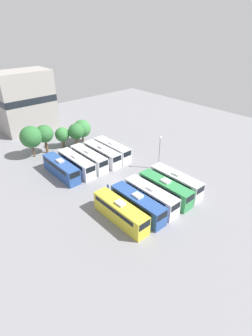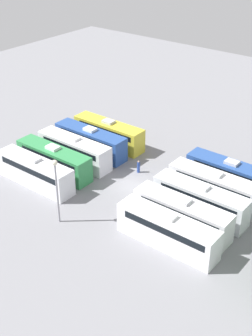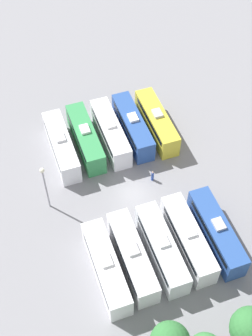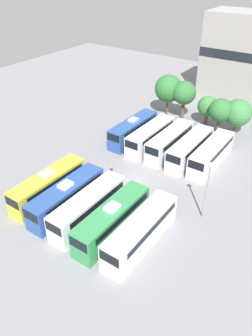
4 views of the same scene
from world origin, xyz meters
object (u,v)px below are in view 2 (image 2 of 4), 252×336
(bus_1, at_px, (91,141))
(worker_person, at_px, (138,167))
(bus_0, at_px, (109,133))
(bus_2, at_px, (74,150))
(bus_5, at_px, (231,175))
(bus_6, at_px, (214,186))
(bus_7, at_px, (201,200))
(bus_9, at_px, (168,230))
(bus_8, at_px, (182,214))
(bus_3, at_px, (54,160))
(bus_4, at_px, (35,171))
(light_pole, at_px, (56,181))

(bus_1, bearing_deg, worker_person, 88.19)
(bus_0, relative_size, bus_2, 1.00)
(bus_5, bearing_deg, bus_6, -4.60)
(bus_1, height_order, bus_2, same)
(bus_1, height_order, bus_7, same)
(bus_0, height_order, bus_2, same)
(bus_0, bearing_deg, worker_person, 65.03)
(bus_5, relative_size, bus_9, 1.00)
(bus_8, bearing_deg, bus_3, -90.20)
(bus_4, relative_size, bus_7, 1.00)
(bus_4, height_order, bus_8, same)
(bus_5, relative_size, bus_8, 1.00)
(bus_0, distance_m, bus_9, 23.04)
(bus_3, relative_size, bus_6, 1.00)
(bus_4, bearing_deg, bus_8, 100.32)
(worker_person, bearing_deg, bus_6, 91.24)
(bus_2, distance_m, bus_6, 18.93)
(bus_6, relative_size, bus_8, 1.00)
(bus_0, xyz_separation_m, bus_3, (10.18, -0.43, 0.00))
(bus_1, relative_size, bus_5, 1.00)
(bus_0, height_order, bus_3, same)
(bus_1, xyz_separation_m, bus_4, (10.20, 0.23, 0.00))
(bus_8, height_order, light_pole, light_pole)
(bus_1, distance_m, worker_person, 8.31)
(bus_6, bearing_deg, bus_7, 2.75)
(bus_6, bearing_deg, worker_person, -88.76)
(bus_0, xyz_separation_m, light_pole, (17.26, 7.48, 3.29))
(bus_0, xyz_separation_m, bus_8, (10.24, 18.41, 0.00))
(bus_7, relative_size, light_pole, 1.44)
(bus_0, bearing_deg, light_pole, 23.43)
(bus_4, relative_size, bus_5, 1.00)
(bus_0, distance_m, bus_7, 19.76)
(bus_9, bearing_deg, bus_5, -179.83)
(bus_6, distance_m, bus_9, 9.98)
(bus_1, height_order, bus_6, same)
(bus_3, distance_m, bus_7, 19.30)
(bus_2, relative_size, light_pole, 1.44)
(bus_1, xyz_separation_m, bus_7, (3.36, 18.90, 0.00))
(bus_0, height_order, light_pole, light_pole)
(bus_1, bearing_deg, bus_0, 174.37)
(bus_7, height_order, light_pole, light_pole)
(bus_6, relative_size, bus_7, 1.00)
(bus_1, xyz_separation_m, bus_3, (6.76, -0.09, 0.00))
(bus_2, bearing_deg, bus_1, -178.30)
(bus_0, distance_m, bus_1, 3.43)
(bus_6, height_order, worker_person, bus_6)
(light_pole, bearing_deg, bus_9, 108.83)
(bus_5, distance_m, bus_9, 13.43)
(bus_1, bearing_deg, bus_7, 79.94)
(bus_5, bearing_deg, bus_1, -79.80)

